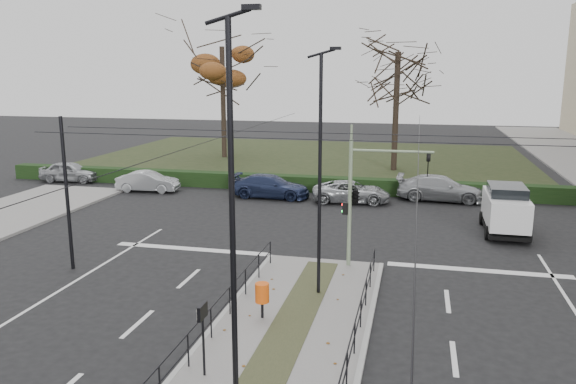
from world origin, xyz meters
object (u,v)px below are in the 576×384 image
streetlamp_median_near (233,219)px  white_van (505,208)px  litter_bin (262,293)px  parked_car_third (270,186)px  bare_tree_center (397,68)px  parked_car_fifth (440,188)px  info_panel (202,320)px  bare_tree_near (398,61)px  streetlamp_median_far (320,173)px  parked_car_fourth (351,192)px  traffic_light (358,194)px  rust_tree (222,47)px  parked_car_first (70,172)px  parked_car_second (148,182)px

streetlamp_median_near → white_van: streetlamp_median_near is taller
litter_bin → parked_car_third: bearing=104.0°
bare_tree_center → parked_car_fifth: bearing=-72.9°
streetlamp_median_near → bare_tree_center: (1.92, 34.10, 3.30)m
info_panel → parked_car_third: (-3.78, 20.79, -0.93)m
streetlamp_median_near → bare_tree_near: size_ratio=0.73×
streetlamp_median_far → parked_car_fourth: 15.14m
traffic_light → rust_tree: bearing=119.1°
parked_car_first → rust_tree: bearing=-32.7°
white_van → bare_tree_center: bearing=109.4°
litter_bin → info_panel: info_panel is taller
parked_car_second → parked_car_fourth: 13.24m
streetlamp_median_far → bare_tree_center: bare_tree_center is taller
info_panel → parked_car_fifth: (6.44, 22.32, -0.88)m
parked_car_second → rust_tree: rust_tree is taller
streetlamp_median_far → parked_car_first: streetlamp_median_far is taller
litter_bin → info_panel: 3.68m
rust_tree → bare_tree_center: (15.20, -2.75, -1.90)m
parked_car_fifth → parked_car_second: bearing=98.0°
parked_car_third → bare_tree_near: 15.40m
rust_tree → info_panel: bearing=-71.4°
traffic_light → parked_car_fifth: (3.63, 13.27, -2.28)m
info_panel → parked_car_fifth: info_panel is taller
rust_tree → parked_car_fifth: 24.48m
parked_car_first → rust_tree: rust_tree is taller
litter_bin → streetlamp_median_far: (1.36, 2.38, 3.39)m
white_van → bare_tree_center: size_ratio=0.39×
bare_tree_center → parked_car_fourth: bearing=-99.0°
traffic_light → rust_tree: size_ratio=0.39×
info_panel → streetlamp_median_far: (1.88, 5.96, 2.70)m
parked_car_fourth → parked_car_fifth: (5.19, 1.69, 0.11)m
streetlamp_median_far → white_van: 12.64m
parked_car_second → bare_tree_near: bare_tree_near is taller
parked_car_first → white_van: 28.94m
streetlamp_median_far → parked_car_fourth: bearing=92.5°
info_panel → rust_tree: size_ratio=0.15×
streetlamp_median_far → parked_car_second: 20.59m
streetlamp_median_near → info_panel: bearing=136.2°
info_panel → white_van: 18.27m
parked_car_fourth → white_van: bearing=-127.0°
streetlamp_median_far → white_van: bearing=53.2°
streetlamp_median_far → bare_tree_center: size_ratio=0.74×
litter_bin → streetlamp_median_near: bearing=-81.1°
rust_tree → parked_car_fourth: bearing=-48.5°
streetlamp_median_near → parked_car_first: size_ratio=2.08×
parked_car_first → bare_tree_near: bare_tree_near is taller
parked_car_third → info_panel: bearing=-168.0°
streetlamp_median_near → parked_car_fifth: (5.17, 23.53, -3.83)m
traffic_light → bare_tree_near: (0.41, 23.06, 5.42)m
streetlamp_median_near → parked_car_fifth: streetlamp_median_near is taller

